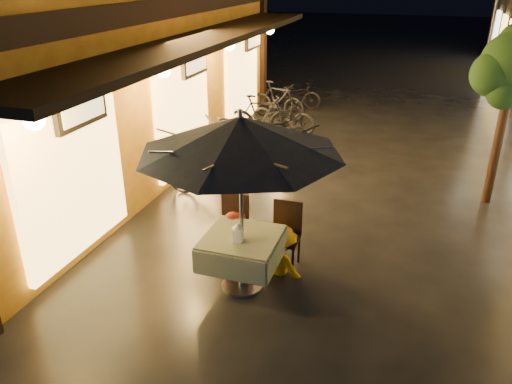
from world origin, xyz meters
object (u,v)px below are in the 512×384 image
(patio_umbrella, at_px, (240,135))
(person_yellow, at_px, (281,228))
(table_lantern, at_px, (238,231))
(person_orange, at_px, (232,214))
(cafe_table, at_px, (242,249))
(bicycle_0, at_px, (210,174))

(patio_umbrella, height_order, person_yellow, patio_umbrella)
(table_lantern, distance_m, person_orange, 0.76)
(cafe_table, xyz_separation_m, patio_umbrella, (0.00, 0.00, 1.56))
(cafe_table, distance_m, patio_umbrella, 1.56)
(person_orange, bearing_deg, bicycle_0, -69.68)
(cafe_table, relative_size, patio_umbrella, 0.39)
(patio_umbrella, bearing_deg, table_lantern, -90.00)
(cafe_table, distance_m, person_orange, 0.67)
(cafe_table, xyz_separation_m, bicycle_0, (-1.56, 2.63, -0.17))
(person_orange, distance_m, bicycle_0, 2.45)
(table_lantern, xyz_separation_m, person_orange, (-0.34, 0.67, -0.13))
(person_orange, bearing_deg, person_yellow, 170.62)
(cafe_table, relative_size, person_orange, 0.62)
(person_orange, height_order, person_yellow, person_orange)
(patio_umbrella, distance_m, person_orange, 1.50)
(cafe_table, bearing_deg, person_orange, 121.84)
(patio_umbrella, bearing_deg, person_yellow, 55.72)
(person_yellow, relative_size, bicycle_0, 0.85)
(table_lantern, height_order, person_yellow, person_yellow)
(patio_umbrella, bearing_deg, cafe_table, 180.00)
(table_lantern, height_order, person_orange, person_orange)
(cafe_table, height_order, bicycle_0, bicycle_0)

